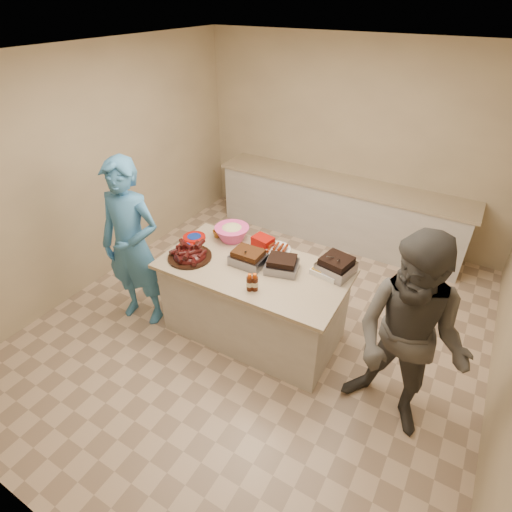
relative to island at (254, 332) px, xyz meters
The scene contains 20 objects.
room 0.14m from the island, 79.44° to the left, with size 4.50×5.00×2.70m, color tan, non-canonical shape.
back_counter 2.38m from the island, 89.37° to the left, with size 3.60×0.64×0.90m, color beige, non-canonical shape.
island is the anchor object (origin of this frame).
rib_platter 1.09m from the island, 163.73° to the right, with size 0.44×0.44×0.18m, color #3A0C0B, non-canonical shape.
pulled_pork_tray 0.87m from the island, 164.07° to the left, with size 0.33×0.25×0.10m, color #47230F.
brisket_tray 0.91m from the island, 18.24° to the left, with size 0.30×0.25×0.09m, color black.
roasting_pan 1.17m from the island, 22.89° to the left, with size 0.30×0.30×0.12m, color gray.
coleslaw_bowl 1.04m from the island, 144.64° to the left, with size 0.37×0.37×0.25m, color #E5428D, non-canonical shape.
sausage_plate 0.95m from the island, 83.72° to the left, with size 0.31×0.31×0.05m, color silver.
mac_cheese_dish 1.12m from the island, 20.90° to the left, with size 0.27×0.20×0.07m, color gold.
bbq_bottle_a 0.94m from the island, 64.57° to the right, with size 0.06×0.06×0.17m, color #3A1407.
bbq_bottle_b 0.94m from the island, 57.18° to the right, with size 0.06×0.06×0.18m, color #3A1407.
mustard_bottle 0.89m from the island, 139.39° to the left, with size 0.04×0.04×0.11m, color yellow.
sauce_bowl 0.90m from the island, 88.94° to the left, with size 0.12×0.04×0.12m, color silver.
plate_stack_large 1.21m from the island, behind, with size 0.24×0.24×0.03m, color #970C06.
plate_stack_small 1.18m from the island, behind, with size 0.16×0.16×0.02m, color #970C06.
plastic_cup 1.11m from the island, 155.82° to the left, with size 0.09×0.08×0.09m, color #AB681B.
basket_stack 0.96m from the island, 106.35° to the left, with size 0.21×0.16×0.10m, color #970C06.
guest_blue 1.28m from the island, 162.51° to the right, with size 0.68×1.86×0.45m, color teal.
guest_gray 1.57m from the island, 10.81° to the right, with size 0.89×1.83×0.69m, color #514E49.
Camera 1 is at (1.60, -2.85, 3.13)m, focal length 28.00 mm.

